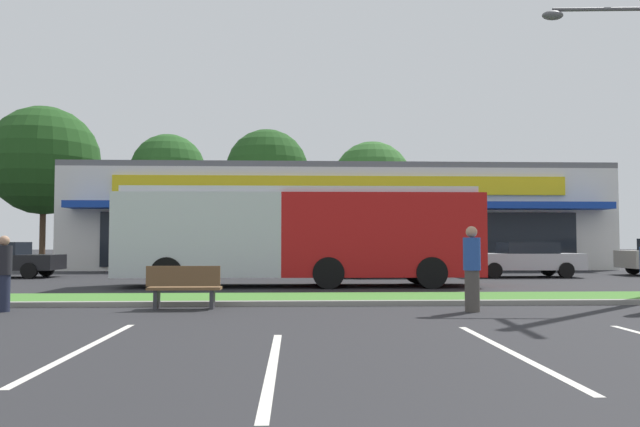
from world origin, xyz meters
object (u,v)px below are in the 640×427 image
at_px(city_bus, 300,233).
at_px(pedestrian_by_pole, 4,273).
at_px(car_0, 523,259).
at_px(car_4, 391,258).
at_px(car_5, 4,259).
at_px(bus_stop_bench, 184,286).
at_px(pedestrian_near_bench, 472,269).

height_order(city_bus, pedestrian_by_pole, city_bus).
bearing_deg(car_0, car_4, -0.21).
height_order(car_0, car_4, car_4).
relative_size(car_5, pedestrian_by_pole, 2.74).
xyz_separation_m(car_0, car_5, (-21.65, 0.54, -0.00)).
distance_m(car_4, car_5, 16.09).
relative_size(city_bus, car_0, 2.50).
bearing_deg(bus_stop_bench, car_4, -118.54).
bearing_deg(pedestrian_near_bench, car_5, -42.22).
height_order(city_bus, bus_stop_bench, city_bus).
distance_m(car_4, pedestrian_by_pole, 15.88).
bearing_deg(city_bus, car_5, -23.63).
xyz_separation_m(city_bus, pedestrian_by_pole, (-6.33, -7.23, -0.96)).
xyz_separation_m(city_bus, car_4, (3.85, 4.96, -0.98)).
relative_size(bus_stop_bench, pedestrian_near_bench, 0.89).
distance_m(bus_stop_bench, car_4, 13.49).
distance_m(car_5, pedestrian_by_pole, 14.01).
bearing_deg(pedestrian_near_bench, car_4, -93.75).
xyz_separation_m(car_0, car_4, (-5.56, 0.02, 0.03)).
bearing_deg(pedestrian_near_bench, pedestrian_by_pole, -4.90).
height_order(car_0, pedestrian_near_bench, pedestrian_near_bench).
bearing_deg(car_4, car_0, 179.79).
bearing_deg(bus_stop_bench, city_bus, -110.66).
distance_m(bus_stop_bench, pedestrian_near_bench, 6.23).
xyz_separation_m(car_5, pedestrian_by_pole, (5.90, -12.71, 0.06)).
relative_size(car_0, car_5, 1.08).
height_order(car_0, car_5, car_5).
height_order(car_5, pedestrian_near_bench, pedestrian_near_bench).
xyz_separation_m(city_bus, pedestrian_near_bench, (3.58, -7.64, -0.86)).
height_order(car_4, pedestrian_by_pole, pedestrian_by_pole).
bearing_deg(pedestrian_by_pole, bus_stop_bench, 31.44).
distance_m(city_bus, bus_stop_bench, 7.47).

